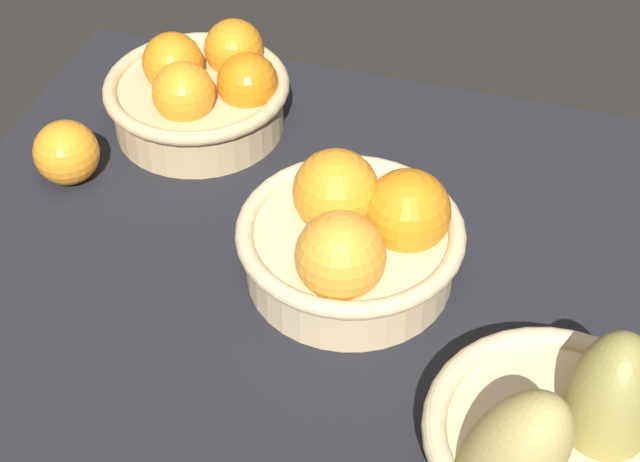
% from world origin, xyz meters
% --- Properties ---
extents(market_tray, '(0.84, 0.72, 0.03)m').
position_xyz_m(market_tray, '(0.00, 0.00, 0.01)').
color(market_tray, black).
rests_on(market_tray, ground).
extents(basket_near_right_pears, '(0.21, 0.21, 0.15)m').
position_xyz_m(basket_near_right_pears, '(0.23, -0.15, 0.08)').
color(basket_near_right_pears, '#D3BC8C').
rests_on(basket_near_right_pears, market_tray).
extents(basket_far_left, '(0.21, 0.21, 0.11)m').
position_xyz_m(basket_far_left, '(-0.21, 0.21, 0.08)').
color(basket_far_left, tan).
rests_on(basket_far_left, market_tray).
extents(basket_center, '(0.22, 0.22, 0.12)m').
position_xyz_m(basket_center, '(0.02, 0.02, 0.08)').
color(basket_center, '#D3BC8C').
rests_on(basket_center, market_tray).
extents(loose_orange_front_gap, '(0.07, 0.07, 0.07)m').
position_xyz_m(loose_orange_front_gap, '(-0.31, 0.08, 0.07)').
color(loose_orange_front_gap, orange).
rests_on(loose_orange_front_gap, market_tray).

